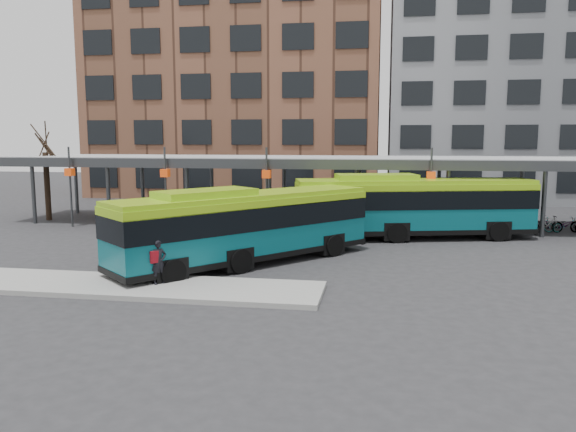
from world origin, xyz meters
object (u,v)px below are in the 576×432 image
(pedestrian, at_px, (158,262))
(bus_front, at_px, (246,224))
(tree, at_px, (47,183))
(bus_rear, at_px, (413,205))

(pedestrian, bearing_deg, bus_front, 13.48)
(bus_front, bearing_deg, pedestrian, -164.99)
(tree, distance_m, pedestrian, 20.22)
(pedestrian, bearing_deg, tree, 82.14)
(tree, xyz_separation_m, bus_rear, (23.06, -2.98, -0.64))
(bus_front, height_order, bus_rear, bus_rear)
(tree, bearing_deg, bus_rear, -7.37)
(tree, bearing_deg, pedestrian, -47.35)
(bus_front, relative_size, bus_rear, 0.84)
(tree, distance_m, bus_rear, 23.26)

